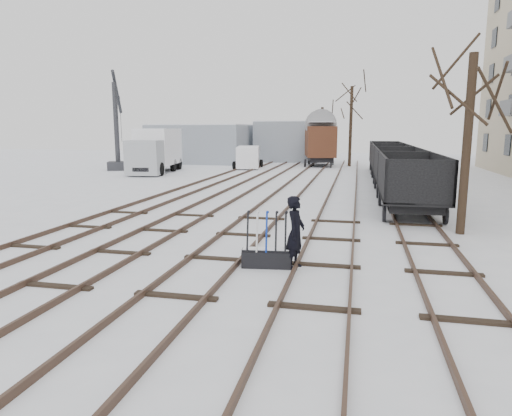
{
  "coord_description": "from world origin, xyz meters",
  "views": [
    {
      "loc": [
        3.77,
        -11.86,
        3.64
      ],
      "look_at": [
        0.73,
        1.77,
        1.2
      ],
      "focal_mm": 32.0,
      "sensor_mm": 36.0,
      "label": 1
    }
  ],
  "objects_px": {
    "box_van_wagon": "(320,141)",
    "crane": "(118,144)",
    "ground_frame": "(267,257)",
    "panel_van": "(248,157)",
    "freight_wagon_a": "(410,192)",
    "lorry": "(155,150)",
    "worker": "(296,232)"
  },
  "relations": [
    {
      "from": "ground_frame",
      "to": "crane",
      "type": "distance_m",
      "value": 31.64
    },
    {
      "from": "ground_frame",
      "to": "freight_wagon_a",
      "type": "relative_size",
      "value": 0.24
    },
    {
      "from": "box_van_wagon",
      "to": "panel_van",
      "type": "distance_m",
      "value": 7.64
    },
    {
      "from": "ground_frame",
      "to": "freight_wagon_a",
      "type": "height_order",
      "value": "freight_wagon_a"
    },
    {
      "from": "panel_van",
      "to": "crane",
      "type": "relative_size",
      "value": 0.57
    },
    {
      "from": "lorry",
      "to": "worker",
      "type": "bearing_deg",
      "value": -65.66
    },
    {
      "from": "worker",
      "to": "ground_frame",
      "type": "bearing_deg",
      "value": 107.57
    },
    {
      "from": "box_van_wagon",
      "to": "lorry",
      "type": "relative_size",
      "value": 0.73
    },
    {
      "from": "ground_frame",
      "to": "lorry",
      "type": "distance_m",
      "value": 27.94
    },
    {
      "from": "crane",
      "to": "box_van_wagon",
      "type": "bearing_deg",
      "value": 3.61
    },
    {
      "from": "freight_wagon_a",
      "to": "panel_van",
      "type": "xyz_separation_m",
      "value": [
        -12.2,
        20.95,
        0.08
      ]
    },
    {
      "from": "ground_frame",
      "to": "box_van_wagon",
      "type": "relative_size",
      "value": 0.25
    },
    {
      "from": "lorry",
      "to": "crane",
      "type": "bearing_deg",
      "value": 151.59
    },
    {
      "from": "ground_frame",
      "to": "lorry",
      "type": "bearing_deg",
      "value": 113.99
    },
    {
      "from": "worker",
      "to": "crane",
      "type": "bearing_deg",
      "value": 47.02
    },
    {
      "from": "freight_wagon_a",
      "to": "crane",
      "type": "bearing_deg",
      "value": 144.01
    },
    {
      "from": "worker",
      "to": "panel_van",
      "type": "bearing_deg",
      "value": 25.83
    },
    {
      "from": "freight_wagon_a",
      "to": "lorry",
      "type": "relative_size",
      "value": 0.75
    },
    {
      "from": "ground_frame",
      "to": "lorry",
      "type": "height_order",
      "value": "lorry"
    },
    {
      "from": "lorry",
      "to": "panel_van",
      "type": "relative_size",
      "value": 1.7
    },
    {
      "from": "worker",
      "to": "box_van_wagon",
      "type": "bearing_deg",
      "value": 13.66
    },
    {
      "from": "lorry",
      "to": "ground_frame",
      "type": "bearing_deg",
      "value": -67.08
    },
    {
      "from": "panel_van",
      "to": "crane",
      "type": "height_order",
      "value": "crane"
    },
    {
      "from": "panel_van",
      "to": "crane",
      "type": "xyz_separation_m",
      "value": [
        -10.8,
        -4.25,
        1.21
      ]
    },
    {
      "from": "ground_frame",
      "to": "freight_wagon_a",
      "type": "distance_m",
      "value": 9.99
    },
    {
      "from": "worker",
      "to": "box_van_wagon",
      "type": "height_order",
      "value": "box_van_wagon"
    },
    {
      "from": "box_van_wagon",
      "to": "crane",
      "type": "xyz_separation_m",
      "value": [
        -17.07,
        -8.36,
        -0.23
      ]
    },
    {
      "from": "ground_frame",
      "to": "panel_van",
      "type": "xyz_separation_m",
      "value": [
        -7.7,
        29.85,
        0.76
      ]
    },
    {
      "from": "panel_van",
      "to": "crane",
      "type": "distance_m",
      "value": 11.66
    },
    {
      "from": "worker",
      "to": "lorry",
      "type": "relative_size",
      "value": 0.23
    },
    {
      "from": "box_van_wagon",
      "to": "panel_van",
      "type": "xyz_separation_m",
      "value": [
        -6.27,
        -4.11,
        -1.44
      ]
    },
    {
      "from": "freight_wagon_a",
      "to": "crane",
      "type": "xyz_separation_m",
      "value": [
        -23.0,
        16.7,
        1.28
      ]
    }
  ]
}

